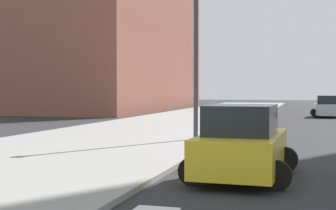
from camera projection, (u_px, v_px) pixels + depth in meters
sidewalk_kerb_west at (130, 135)px, 25.01m from camera, size 10.00×120.00×0.15m
low_rise_brick_west at (105, 27)px, 58.33m from camera, size 16.00×32.00×19.67m
car_yellow_nearest at (242, 144)px, 13.05m from camera, size 2.85×4.49×1.98m
car_silver_third at (327, 107)px, 42.09m from camera, size 2.70×4.25×1.87m
street_lamp at (196, 37)px, 21.89m from camera, size 0.44×0.44×7.86m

